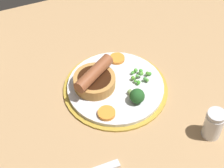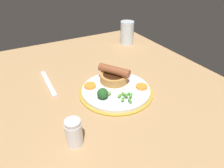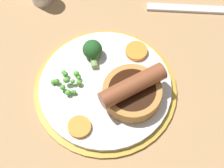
# 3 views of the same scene
# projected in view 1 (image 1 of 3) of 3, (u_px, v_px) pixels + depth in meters

# --- Properties ---
(dining_table) EXTENTS (1.10, 0.80, 0.03)m
(dining_table) POSITION_uv_depth(u_px,v_px,m) (116.00, 93.00, 0.88)
(dining_table) COLOR tan
(dining_table) RESTS_ON ground
(dinner_plate) EXTENTS (0.24, 0.24, 0.01)m
(dinner_plate) POSITION_uv_depth(u_px,v_px,m) (115.00, 88.00, 0.87)
(dinner_plate) COLOR #B79333
(dinner_plate) RESTS_ON dining_table
(sausage_pudding) EXTENTS (0.11, 0.10, 0.06)m
(sausage_pudding) POSITION_uv_depth(u_px,v_px,m) (94.00, 79.00, 0.85)
(sausage_pudding) COLOR #BC8442
(sausage_pudding) RESTS_ON dinner_plate
(pea_pile) EXTENTS (0.05, 0.05, 0.02)m
(pea_pile) POSITION_uv_depth(u_px,v_px,m) (140.00, 75.00, 0.87)
(pea_pile) COLOR #50A232
(pea_pile) RESTS_ON dinner_plate
(broccoli_floret_near) EXTENTS (0.03, 0.05, 0.03)m
(broccoli_floret_near) POSITION_uv_depth(u_px,v_px,m) (137.00, 96.00, 0.82)
(broccoli_floret_near) COLOR #235623
(broccoli_floret_near) RESTS_ON dinner_plate
(carrot_slice_0) EXTENTS (0.04, 0.04, 0.01)m
(carrot_slice_0) POSITION_uv_depth(u_px,v_px,m) (107.00, 113.00, 0.80)
(carrot_slice_0) COLOR orange
(carrot_slice_0) RESTS_ON dinner_plate
(carrot_slice_5) EXTENTS (0.05, 0.05, 0.01)m
(carrot_slice_5) POSITION_uv_depth(u_px,v_px,m) (117.00, 59.00, 0.92)
(carrot_slice_5) COLOR orange
(carrot_slice_5) RESTS_ON dinner_plate
(salt_shaker) EXTENTS (0.04, 0.04, 0.07)m
(salt_shaker) POSITION_uv_depth(u_px,v_px,m) (214.00, 124.00, 0.76)
(salt_shaker) COLOR silver
(salt_shaker) RESTS_ON dining_table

